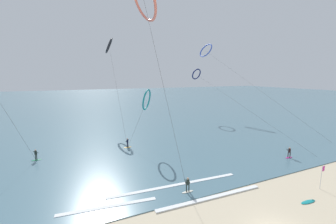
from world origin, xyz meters
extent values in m
cube|color=slate|center=(0.00, 107.02, 0.04)|extent=(400.00, 200.00, 0.08)
ellipsoid|color=#199351|center=(-20.21, 25.79, 0.11)|extent=(1.40, 0.40, 0.06)
cylinder|color=#1E2823|center=(-20.30, 25.89, 0.54)|extent=(0.12, 0.12, 0.80)
cylinder|color=#1E2823|center=(-20.11, 25.69, 0.54)|extent=(0.12, 0.12, 0.80)
cube|color=#1E2823|center=(-20.21, 25.79, 1.25)|extent=(0.36, 0.37, 0.62)
sphere|color=tan|center=(-20.21, 25.79, 1.67)|extent=(0.22, 0.22, 0.22)
cylinder|color=#1E2823|center=(-20.36, 26.07, 1.30)|extent=(0.43, 0.40, 0.39)
cylinder|color=#1E2823|center=(-20.06, 25.75, 1.30)|extent=(0.43, 0.40, 0.39)
ellipsoid|color=#CC288E|center=(15.71, 10.83, 0.11)|extent=(1.40, 0.40, 0.06)
cylinder|color=black|center=(15.66, 10.96, 0.54)|extent=(0.12, 0.12, 0.80)
cylinder|color=black|center=(15.76, 10.70, 0.54)|extent=(0.12, 0.12, 0.80)
cube|color=black|center=(15.71, 10.83, 1.25)|extent=(0.31, 0.37, 0.62)
sphere|color=tan|center=(15.71, 10.83, 1.67)|extent=(0.22, 0.22, 0.22)
cylinder|color=black|center=(15.63, 11.15, 1.30)|extent=(0.50, 0.28, 0.39)
cylinder|color=black|center=(15.79, 10.74, 1.30)|extent=(0.50, 0.28, 0.39)
ellipsoid|color=silver|center=(-3.67, 8.51, 0.11)|extent=(1.40, 0.40, 0.06)
cylinder|color=#1E2823|center=(-3.54, 8.47, 0.54)|extent=(0.12, 0.12, 0.80)
cylinder|color=#1E2823|center=(-3.81, 8.54, 0.54)|extent=(0.12, 0.12, 0.80)
cube|color=#1E2823|center=(-3.67, 8.51, 1.25)|extent=(0.36, 0.27, 0.62)
sphere|color=tan|center=(-3.67, 8.51, 1.67)|extent=(0.22, 0.22, 0.22)
cylinder|color=#1E2823|center=(-3.46, 8.57, 1.30)|extent=(0.21, 0.51, 0.39)
cylinder|color=#1E2823|center=(-3.89, 8.68, 1.30)|extent=(0.21, 0.51, 0.39)
ellipsoid|color=orange|center=(-6.15, 25.96, 0.11)|extent=(1.40, 0.40, 0.06)
cylinder|color=#191E38|center=(-6.24, 25.85, 0.54)|extent=(0.12, 0.12, 0.80)
cylinder|color=#191E38|center=(-6.06, 26.06, 0.54)|extent=(0.12, 0.12, 0.80)
cube|color=#191E38|center=(-6.15, 25.96, 1.25)|extent=(0.36, 0.37, 0.62)
sphere|color=tan|center=(-6.15, 25.96, 1.67)|extent=(0.22, 0.22, 0.22)
cylinder|color=#191E38|center=(-6.29, 25.91, 1.30)|extent=(0.45, 0.39, 0.39)
cylinder|color=#191E38|center=(-6.01, 26.25, 1.30)|extent=(0.45, 0.39, 0.39)
torus|color=teal|center=(-2.71, 25.16, 8.61)|extent=(3.04, 3.66, 3.78)
cylinder|color=#3F3F3F|center=(-4.43, 25.56, 4.24)|extent=(3.47, 0.83, 8.48)
torus|color=black|center=(-4.36, 52.32, 21.04)|extent=(2.97, 4.85, 4.28)
cylinder|color=#3F3F3F|center=(-5.26, 39.14, 10.43)|extent=(1.81, 26.38, 20.88)
torus|color=navy|center=(20.57, 46.67, 13.31)|extent=(3.86, 2.64, 3.37)
cylinder|color=#3F3F3F|center=(20.38, 27.87, 6.56)|extent=(0.40, 37.62, 13.15)
cylinder|color=#3F3F3F|center=(-5.25, 10.87, 10.49)|extent=(3.19, 4.75, 20.98)
cylinder|color=#3F3F3F|center=(-22.08, 22.65, 7.12)|extent=(3.77, 6.32, 14.26)
torus|color=#2647B7|center=(27.92, 52.90, 21.33)|extent=(3.66, 5.60, 4.71)
cylinder|color=#3F3F3F|center=(29.08, 32.67, 10.57)|extent=(2.34, 40.47, 21.16)
ellipsoid|color=teal|center=(6.65, 1.91, 0.04)|extent=(1.93, 0.63, 0.08)
cone|color=black|center=(7.35, 1.87, 0.14)|extent=(0.11, 0.11, 0.12)
cylinder|color=silver|center=(10.46, 3.06, 1.37)|extent=(0.06, 0.06, 2.75)
cube|color=#CC288E|center=(10.68, 3.06, 2.40)|extent=(0.44, 0.04, 0.60)
cube|color=white|center=(-1.94, 6.54, 0.06)|extent=(12.44, 0.90, 0.12)
cube|color=white|center=(-12.09, 9.31, 0.06)|extent=(9.49, 1.56, 0.12)
cube|color=white|center=(-4.21, 10.39, 0.06)|extent=(15.92, 1.46, 0.12)
camera|label=1|loc=(-14.54, -10.48, 12.67)|focal=22.89mm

